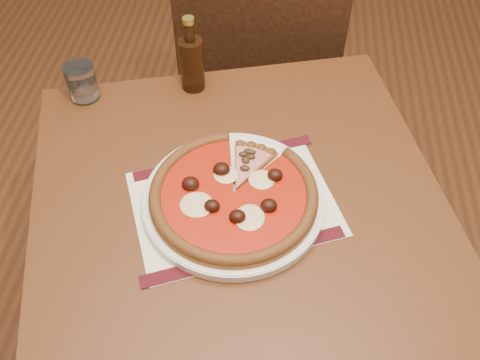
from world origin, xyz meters
name	(u,v)px	position (x,y,z in m)	size (l,w,h in m)	color
table	(239,228)	(-0.09, -0.54, 0.65)	(0.99, 0.99, 0.75)	#5A2E15
chair_far	(260,68)	(-0.10, 0.14, 0.55)	(0.46, 0.46, 0.96)	black
placemat	(234,203)	(-0.10, -0.56, 0.75)	(0.38, 0.27, 0.00)	white
plate	(234,200)	(-0.10, -0.56, 0.76)	(0.35, 0.35, 0.02)	white
pizza	(234,194)	(-0.10, -0.56, 0.78)	(0.32, 0.32, 0.04)	#A15B27
ham_slice	(254,166)	(-0.07, -0.48, 0.78)	(0.09, 0.13, 0.02)	#A15B27
water_glass	(82,82)	(-0.48, -0.28, 0.79)	(0.07, 0.07, 0.08)	white
bottle	(192,61)	(-0.24, -0.22, 0.82)	(0.06, 0.06, 0.18)	#371E0D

